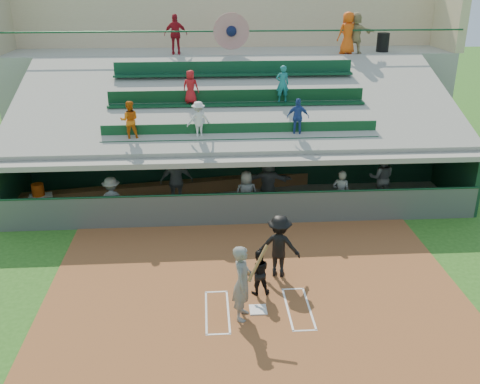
{
  "coord_description": "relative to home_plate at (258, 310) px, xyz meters",
  "views": [
    {
      "loc": [
        -1.22,
        -11.21,
        7.86
      ],
      "look_at": [
        -0.22,
        3.5,
        1.8
      ],
      "focal_mm": 40.0,
      "sensor_mm": 36.0,
      "label": 1
    }
  ],
  "objects": [
    {
      "name": "dugout_player_b",
      "position": [
        -2.26,
        6.56,
        0.99
      ],
      "size": [
        1.2,
        0.59,
        1.97
      ],
      "primitive_type": "imported",
      "rotation": [
        0.0,
        0.0,
        3.23
      ],
      "color": "#545651",
      "rests_on": "dugout_floor"
    },
    {
      "name": "trash_bin",
      "position": [
        6.77,
        12.73,
        4.97
      ],
      "size": [
        0.54,
        0.54,
        0.81
      ],
      "primitive_type": "cylinder",
      "color": "black",
      "rests_on": "concourse_slab"
    },
    {
      "name": "dugout_player_e",
      "position": [
        3.38,
        5.42,
        0.83
      ],
      "size": [
        0.7,
        0.58,
        1.65
      ],
      "primitive_type": "imported",
      "rotation": [
        0.0,
        0.0,
        2.78
      ],
      "color": "#5B5D58",
      "rests_on": "dugout_floor"
    },
    {
      "name": "concourse_staff_b",
      "position": [
        4.97,
        12.06,
        5.44
      ],
      "size": [
        0.98,
        0.77,
        1.76
      ],
      "primitive_type": "imported",
      "rotation": [
        0.0,
        0.0,
        3.41
      ],
      "color": "#E64D0D",
      "rests_on": "concourse_slab"
    },
    {
      "name": "dugout_bench",
      "position": [
        -0.3,
        8.11,
        0.24
      ],
      "size": [
        15.59,
        2.99,
        0.47
      ],
      "primitive_type": "cube",
      "rotation": [
        0.0,
        0.0,
        0.16
      ],
      "color": "brown",
      "rests_on": "dugout_floor"
    },
    {
      "name": "dugout_player_f",
      "position": [
        5.14,
        6.53,
        0.93
      ],
      "size": [
        1.03,
        0.88,
        1.85
      ],
      "primitive_type": "imported",
      "rotation": [
        0.0,
        0.0,
        2.92
      ],
      "color": "#525450",
      "rests_on": "dugout_floor"
    },
    {
      "name": "concourse_slab",
      "position": [
        0.0,
        13.5,
        2.26
      ],
      "size": [
        20.0,
        3.0,
        4.6
      ],
      "primitive_type": "cube",
      "color": "gray",
      "rests_on": "ground"
    },
    {
      "name": "white_table",
      "position": [
        -6.97,
        6.29,
        0.34
      ],
      "size": [
        0.87,
        0.72,
        0.67
      ],
      "primitive_type": "cube",
      "rotation": [
        0.0,
        0.0,
        0.22
      ],
      "color": "white",
      "rests_on": "dugout_floor"
    },
    {
      "name": "batter_at_plate",
      "position": [
        -0.41,
        -0.24,
        0.96
      ],
      "size": [
        0.94,
        0.82,
        1.95
      ],
      "color": "#5D5F5A",
      "rests_on": "dirt_slab"
    },
    {
      "name": "dirt_slab",
      "position": [
        0.0,
        0.5,
        -0.03
      ],
      "size": [
        11.0,
        9.0,
        0.02
      ],
      "primitive_type": "cube",
      "color": "brown",
      "rests_on": "ground"
    },
    {
      "name": "dugout_floor",
      "position": [
        0.0,
        6.75,
        -0.02
      ],
      "size": [
        16.0,
        3.5,
        0.04
      ],
      "primitive_type": "cube",
      "color": "gray",
      "rests_on": "ground"
    },
    {
      "name": "batters_box_chalk",
      "position": [
        0.0,
        0.0,
        -0.01
      ],
      "size": [
        2.65,
        1.85,
        0.01
      ],
      "color": "white",
      "rests_on": "dirt_slab"
    },
    {
      "name": "concourse_staff_a",
      "position": [
        -2.34,
        12.51,
        5.4
      ],
      "size": [
        0.98,
        0.42,
        1.67
      ],
      "primitive_type": "imported",
      "rotation": [
        0.0,
        0.0,
        3.16
      ],
      "color": "#AA131F",
      "rests_on": "concourse_slab"
    },
    {
      "name": "grandstand",
      "position": [
        -0.01,
        10.51,
        2.23
      ],
      "size": [
        20.4,
        10.4,
        7.8
      ],
      "color": "#505550",
      "rests_on": "ground"
    },
    {
      "name": "water_cooler",
      "position": [
        -7.03,
        6.33,
        0.88
      ],
      "size": [
        0.42,
        0.42,
        0.42
      ],
      "primitive_type": "cylinder",
      "color": "#CB460B",
      "rests_on": "white_table"
    },
    {
      "name": "home_plate",
      "position": [
        0.0,
        0.0,
        0.0
      ],
      "size": [
        0.43,
        0.43,
        0.03
      ],
      "primitive_type": "cube",
      "color": "silver",
      "rests_on": "dirt_slab"
    },
    {
      "name": "home_umpire",
      "position": [
        0.74,
        1.68,
        0.89
      ],
      "size": [
        1.31,
        0.97,
        1.8
      ],
      "primitive_type": "imported",
      "rotation": [
        0.0,
        0.0,
        2.86
      ],
      "color": "black",
      "rests_on": "dirt_slab"
    },
    {
      "name": "dugout_player_c",
      "position": [
        0.15,
        5.6,
        0.82
      ],
      "size": [
        0.83,
        0.58,
        1.63
      ],
      "primitive_type": "imported",
      "rotation": [
        0.0,
        0.0,
        3.22
      ],
      "color": "#5C5F5A",
      "rests_on": "dugout_floor"
    },
    {
      "name": "concourse_staff_c",
      "position": [
        5.36,
        12.21,
        5.43
      ],
      "size": [
        1.68,
        0.96,
        1.73
      ],
      "primitive_type": "imported",
      "rotation": [
        0.0,
        0.0,
        2.84
      ],
      "color": "tan",
      "rests_on": "concourse_slab"
    },
    {
      "name": "dugout_player_d",
      "position": [
        1.0,
        6.52,
        0.91
      ],
      "size": [
        1.75,
        0.82,
        1.81
      ],
      "primitive_type": "imported",
      "rotation": [
        0.0,
        0.0,
        2.97
      ],
      "color": "#50524E",
      "rests_on": "dugout_floor"
    },
    {
      "name": "dugout_player_a",
      "position": [
        -4.37,
        5.44,
        0.8
      ],
      "size": [
        1.08,
        0.69,
        1.6
      ],
      "primitive_type": "imported",
      "rotation": [
        0.0,
        0.0,
        3.23
      ],
      "color": "#5B5E59",
      "rests_on": "dugout_floor"
    },
    {
      "name": "catcher",
      "position": [
        0.07,
        0.78,
        0.62
      ],
      "size": [
        0.64,
        0.51,
        1.27
      ],
      "primitive_type": "imported",
      "rotation": [
        0.0,
        0.0,
        3.19
      ],
      "color": "black",
      "rests_on": "dirt_slab"
    },
    {
      "name": "ground",
      "position": [
        0.0,
        0.0,
        -0.04
      ],
      "size": [
        100.0,
        100.0,
        0.0
      ],
      "primitive_type": "plane",
      "color": "#275919",
      "rests_on": "ground"
    }
  ]
}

